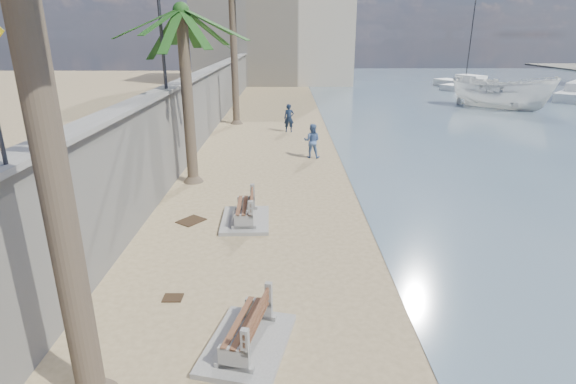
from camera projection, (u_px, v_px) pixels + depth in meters
name	position (u px, v px, depth m)	size (l,w,h in m)	color
seawall	(203.00, 106.00, 25.18)	(0.45, 70.00, 3.50)	gray
wall_cap	(201.00, 73.00, 24.58)	(0.80, 70.00, 0.12)	gray
end_building	(274.00, 22.00, 53.64)	(18.00, 12.00, 14.00)	#B7AA93
bench_near	(247.00, 329.00, 8.33)	(1.85, 2.34, 0.87)	gray
bench_far	(245.00, 210.00, 13.94)	(1.53, 2.19, 0.89)	gray
palm_mid	(181.00, 13.00, 15.83)	(5.00, 5.00, 7.25)	brown
streetlight	(159.00, 2.00, 16.01)	(0.28, 0.28, 5.12)	#2D2D33
person_a	(289.00, 116.00, 26.78)	(0.69, 0.46, 1.90)	#121E33
person_b	(312.00, 139.00, 21.15)	(0.86, 0.67, 1.79)	#4C699E
boat_cruiser	(501.00, 91.00, 35.15)	(2.99, 3.08, 3.52)	silver
yacht_far	(464.00, 85.00, 48.65)	(7.34, 2.06, 1.50)	silver
sailboat_west	(465.00, 85.00, 48.76)	(6.66, 6.11, 10.90)	silver
debris_c	(191.00, 221.00, 14.12)	(0.78, 0.62, 0.03)	#382616
debris_d	(173.00, 298.00, 9.99)	(0.43, 0.34, 0.03)	#382616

